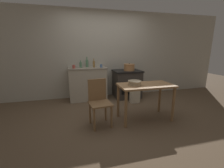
% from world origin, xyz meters
% --- Properties ---
extents(ground_plane, '(14.00, 14.00, 0.00)m').
position_xyz_m(ground_plane, '(0.00, 0.00, 0.00)').
color(ground_plane, brown).
extents(wall_back, '(8.00, 0.07, 2.55)m').
position_xyz_m(wall_back, '(0.00, 1.58, 1.27)').
color(wall_back, '#B2AD9E').
rests_on(wall_back, ground_plane).
extents(counter_cabinet, '(1.07, 0.54, 0.94)m').
position_xyz_m(counter_cabinet, '(-0.52, 1.30, 0.47)').
color(counter_cabinet, '#B2A893').
rests_on(counter_cabinet, ground_plane).
extents(stove, '(0.81, 0.67, 0.82)m').
position_xyz_m(stove, '(0.65, 1.23, 0.41)').
color(stove, '#38332D').
rests_on(stove, ground_plane).
extents(work_table, '(1.10, 0.59, 0.75)m').
position_xyz_m(work_table, '(0.51, -0.27, 0.63)').
color(work_table, '#997047').
rests_on(work_table, ground_plane).
extents(chair, '(0.45, 0.45, 0.89)m').
position_xyz_m(chair, '(-0.45, -0.25, 0.48)').
color(chair, olive).
rests_on(chair, ground_plane).
extents(flour_sack, '(0.25, 0.17, 0.39)m').
position_xyz_m(flour_sack, '(0.70, 0.71, 0.19)').
color(flour_sack, beige).
rests_on(flour_sack, ground_plane).
extents(stock_pot, '(0.32, 0.32, 0.22)m').
position_xyz_m(stock_pot, '(0.70, 1.18, 0.92)').
color(stock_pot, '#B77A47').
rests_on(stock_pot, stove).
extents(mixing_bowl_large, '(0.27, 0.27, 0.09)m').
position_xyz_m(mixing_bowl_large, '(0.27, -0.25, 0.80)').
color(mixing_bowl_large, tan).
rests_on(mixing_bowl_large, work_table).
extents(bottle_far_left, '(0.07, 0.07, 0.20)m').
position_xyz_m(bottle_far_left, '(-0.70, 1.34, 1.02)').
color(bottle_far_left, '#517F5B').
rests_on(bottle_far_left, counter_cabinet).
extents(bottle_left, '(0.07, 0.07, 0.29)m').
position_xyz_m(bottle_left, '(-0.51, 1.41, 1.05)').
color(bottle_left, '#517F5B').
rests_on(bottle_left, counter_cabinet).
extents(bottle_mid_left, '(0.06, 0.06, 0.24)m').
position_xyz_m(bottle_mid_left, '(-0.33, 1.32, 1.03)').
color(bottle_mid_left, olive).
rests_on(bottle_mid_left, counter_cabinet).
extents(cup_center_left, '(0.07, 0.07, 0.09)m').
position_xyz_m(cup_center_left, '(-0.13, 1.23, 0.98)').
color(cup_center_left, '#4C6B99').
rests_on(cup_center_left, counter_cabinet).
extents(cup_center, '(0.08, 0.08, 0.10)m').
position_xyz_m(cup_center, '(-0.89, 1.19, 0.99)').
color(cup_center, '#B74C42').
rests_on(cup_center, counter_cabinet).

